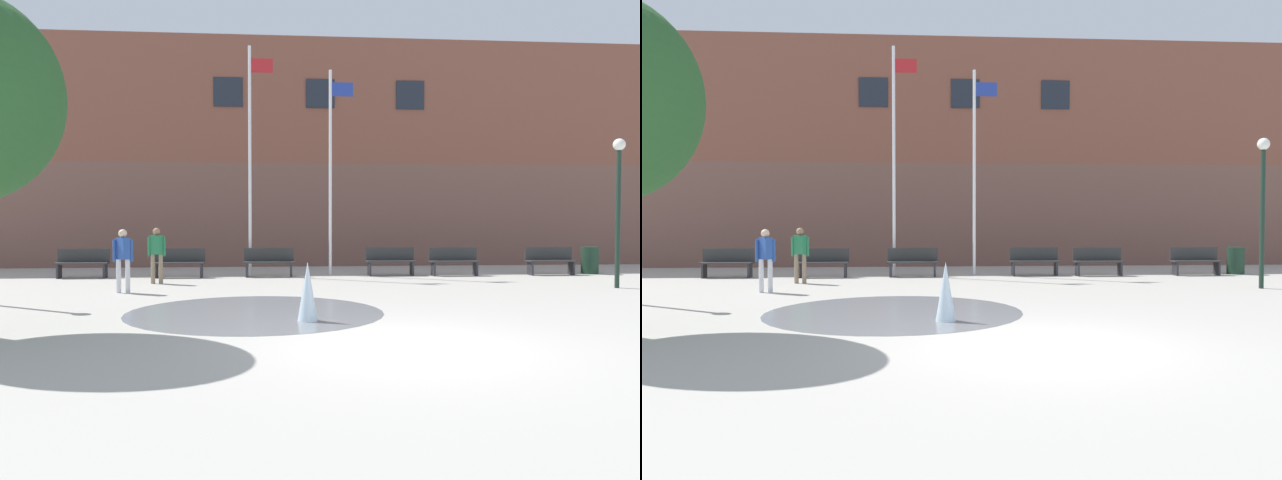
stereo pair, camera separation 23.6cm
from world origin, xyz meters
TOP-DOWN VIEW (x-y plane):
  - ground_plane at (0.00, 0.00)m, footprint 100.00×100.00m
  - library_building at (0.00, 18.09)m, footprint 36.00×6.05m
  - splash_fountain at (-1.90, 2.99)m, footprint 5.09×5.09m
  - park_bench_far_left at (-7.80, 11.09)m, footprint 1.60×0.44m
  - park_bench_under_left_flagpole at (-4.81, 10.95)m, footprint 1.60×0.44m
  - park_bench_center at (-2.00, 10.99)m, footprint 1.60×0.44m
  - park_bench_under_right_flagpole at (1.95, 11.11)m, footprint 1.60×0.44m
  - park_bench_near_trashcan at (4.00, 10.89)m, footprint 1.60×0.44m
  - park_bench_far_right at (7.24, 10.86)m, footprint 1.60×0.44m
  - teen_by_trashcan at (-5.19, 9.15)m, footprint 0.50×0.35m
  - adult_in_red at (-5.65, 6.99)m, footprint 0.50×0.38m
  - flagpole_left at (-2.57, 11.54)m, footprint 0.80×0.10m
  - flagpole_right at (0.06, 11.54)m, footprint 0.80×0.10m
  - lamp_post_right_lane at (7.27, 6.98)m, footprint 0.32×0.32m
  - trash_can at (8.76, 11.16)m, footprint 0.56×0.56m

SIDE VIEW (x-z plane):
  - ground_plane at x=0.00m, z-range 0.00..0.00m
  - splash_fountain at x=-1.90m, z-range -0.31..0.77m
  - trash_can at x=8.76m, z-range 0.00..0.90m
  - park_bench_far_left at x=-7.80m, z-range 0.02..0.93m
  - park_bench_under_left_flagpole at x=-4.81m, z-range 0.02..0.93m
  - park_bench_center at x=-2.00m, z-range 0.02..0.93m
  - park_bench_under_right_flagpole at x=1.95m, z-range 0.02..0.93m
  - park_bench_near_trashcan at x=4.00m, z-range 0.02..0.93m
  - park_bench_far_right at x=7.24m, z-range 0.02..0.93m
  - teen_by_trashcan at x=-5.19m, z-range 0.14..1.73m
  - adult_in_red at x=-5.65m, z-range 0.14..1.73m
  - lamp_post_right_lane at x=7.27m, z-range 0.60..4.59m
  - flagpole_right at x=0.06m, z-range 0.23..6.94m
  - flagpole_left at x=-2.57m, z-range 0.24..7.67m
  - library_building at x=0.00m, z-range 0.00..8.82m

